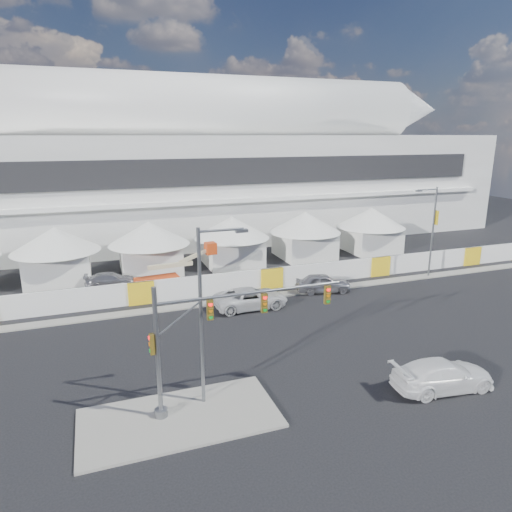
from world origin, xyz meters
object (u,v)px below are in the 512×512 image
object	(u,v)px
lot_car_c	(111,280)
boom_lift	(165,278)
sedan_silver	(323,283)
pickup_near	(443,375)
traffic_mast	(202,339)
pickup_curb	(251,298)
streetlight_median	(205,305)
streetlight_curb	(432,226)

from	to	relation	value
lot_car_c	boom_lift	size ratio (longest dim) A/B	0.60
lot_car_c	sedan_silver	bearing A→B (deg)	-107.73
pickup_near	boom_lift	world-z (taller)	boom_lift
traffic_mast	pickup_curb	bearing A→B (deg)	61.31
pickup_curb	traffic_mast	distance (m)	15.23
boom_lift	streetlight_median	bearing A→B (deg)	-98.03
pickup_near	streetlight_curb	world-z (taller)	streetlight_curb
pickup_curb	pickup_near	size ratio (longest dim) A/B	1.04
sedan_silver	traffic_mast	xyz separation A→B (m)	(-14.75, -14.60, 3.23)
boom_lift	streetlight_curb	bearing A→B (deg)	-17.16
pickup_curb	lot_car_c	xyz separation A→B (m)	(-10.76, 9.68, -0.16)
pickup_curb	streetlight_curb	distance (m)	20.39
pickup_curb	sedan_silver	bearing A→B (deg)	-78.08
traffic_mast	sedan_silver	bearing A→B (deg)	44.71
sedan_silver	streetlight_median	xyz separation A→B (m)	(-14.39, -13.98, 4.78)
pickup_curb	streetlight_curb	bearing A→B (deg)	-83.60
streetlight_median	boom_lift	distance (m)	20.26
streetlight_curb	boom_lift	world-z (taller)	streetlight_curb
streetlight_median	boom_lift	xyz separation A→B (m)	(0.81, 19.72, -4.56)
pickup_near	streetlight_curb	xyz separation A→B (m)	(13.65, 17.67, 4.45)
sedan_silver	boom_lift	xyz separation A→B (m)	(-13.59, 5.75, 0.22)
streetlight_median	boom_lift	bearing A→B (deg)	87.66
pickup_near	lot_car_c	size ratio (longest dim) A/B	1.24
sedan_silver	pickup_near	xyz separation A→B (m)	(-1.46, -17.15, 0.00)
pickup_curb	lot_car_c	distance (m)	14.47
lot_car_c	traffic_mast	distance (m)	23.27
pickup_curb	pickup_near	bearing A→B (deg)	-158.06
pickup_near	traffic_mast	distance (m)	13.91
lot_car_c	boom_lift	bearing A→B (deg)	-110.45
lot_car_c	boom_lift	xyz separation A→B (m)	(4.77, -2.39, 0.38)
boom_lift	pickup_curb	bearing A→B (deg)	-56.29
pickup_near	lot_car_c	distance (m)	30.42
traffic_mast	boom_lift	distance (m)	20.60
lot_car_c	pickup_curb	bearing A→B (deg)	-125.79
pickup_near	streetlight_curb	size ratio (longest dim) A/B	0.65
streetlight_median	traffic_mast	bearing A→B (deg)	-119.85
lot_car_c	streetlight_median	distance (m)	23.01
streetlight_median	streetlight_curb	distance (m)	30.27
pickup_curb	boom_lift	bearing A→B (deg)	39.88
sedan_silver	streetlight_curb	distance (m)	12.99
sedan_silver	boom_lift	bearing A→B (deg)	80.21
pickup_curb	boom_lift	size ratio (longest dim) A/B	0.78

